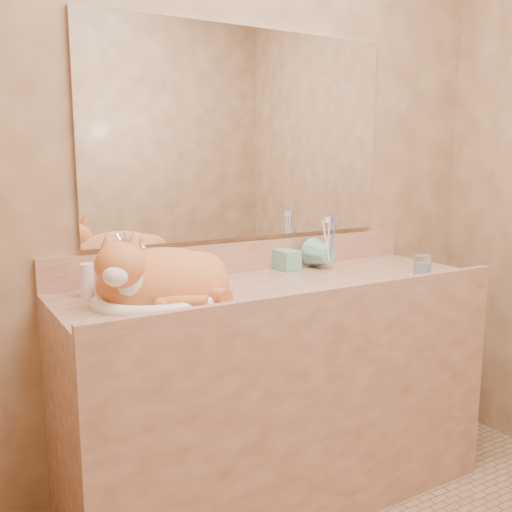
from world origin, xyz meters
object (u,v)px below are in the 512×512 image
water_glass (422,265)px  soap_dispenser (295,249)px  toothbrush_cup (329,257)px  cat (158,277)px  sink_basin (161,279)px  vanity_counter (279,393)px

water_glass → soap_dispenser: bearing=134.5°
toothbrush_cup → cat: bearing=-172.3°
cat → toothbrush_cup: 0.78m
cat → toothbrush_cup: cat is taller
sink_basin → water_glass: bearing=-5.2°
vanity_counter → sink_basin: 0.68m
toothbrush_cup → water_glass: bearing=-54.4°
water_glass → sink_basin: bearing=169.7°
vanity_counter → soap_dispenser: size_ratio=8.96×
vanity_counter → cat: 0.69m
vanity_counter → soap_dispenser: soap_dispenser is taller
sink_basin → cat: 0.02m
soap_dispenser → toothbrush_cup: bearing=-25.4°
vanity_counter → sink_basin: size_ratio=3.59×
sink_basin → toothbrush_cup: (0.77, 0.12, -0.01)m
cat → soap_dispenser: 0.66m
cat → water_glass: 1.00m
soap_dispenser → toothbrush_cup: soap_dispenser is taller
sink_basin → soap_dispenser: size_ratio=2.49×
soap_dispenser → water_glass: 0.50m
cat → water_glass: cat is taller
vanity_counter → water_glass: size_ratio=20.52×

